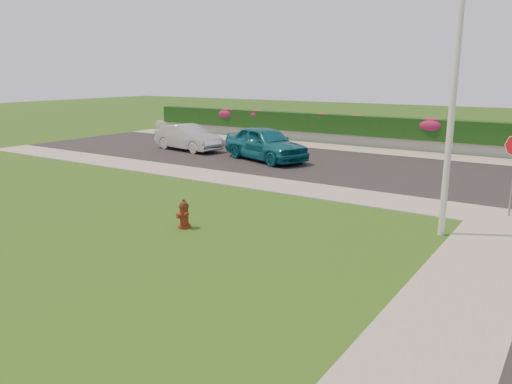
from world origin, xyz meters
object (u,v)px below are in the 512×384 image
Objects in this scene: sedan_teal at (265,143)px; fire_hydrant at (184,214)px; sedan_silver at (188,138)px; utility_pole at (451,117)px.

fire_hydrant is at bearing -139.53° from sedan_teal.
sedan_silver reaches higher than fire_hydrant.
sedan_teal reaches higher than fire_hydrant.
fire_hydrant is at bearing -151.46° from utility_pole.
fire_hydrant is at bearing -130.51° from sedan_silver.
sedan_teal is (-3.80, 9.98, 0.46)m from fire_hydrant.
utility_pole is (9.67, -6.79, 2.16)m from sedan_teal.
utility_pole is (5.87, 3.19, 2.62)m from fire_hydrant.
utility_pole is at bearing -105.46° from sedan_teal.
sedan_silver is (-8.89, 10.35, 0.34)m from fire_hydrant.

